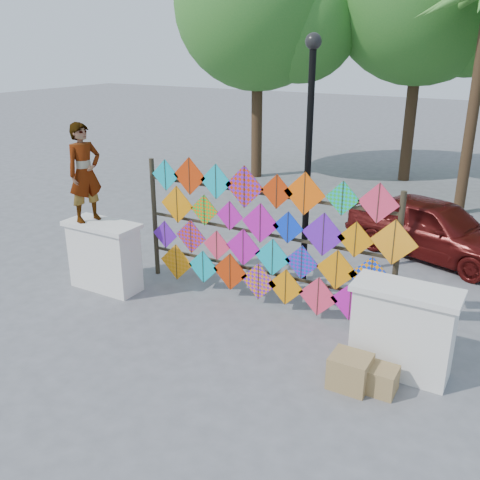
# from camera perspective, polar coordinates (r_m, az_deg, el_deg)

# --- Properties ---
(ground) EXTENTS (80.00, 80.00, 0.00)m
(ground) POSITION_cam_1_polar(r_m,az_deg,el_deg) (8.97, -0.25, -8.32)
(ground) COLOR gray
(ground) RESTS_ON ground
(parapet_left) EXTENTS (1.40, 0.65, 1.28)m
(parapet_left) POSITION_cam_1_polar(r_m,az_deg,el_deg) (10.06, -14.26, -1.60)
(parapet_left) COLOR silver
(parapet_left) RESTS_ON ground
(parapet_right) EXTENTS (1.40, 0.65, 1.28)m
(parapet_right) POSITION_cam_1_polar(r_m,az_deg,el_deg) (7.65, 16.95, -9.15)
(parapet_right) COLOR silver
(parapet_right) RESTS_ON ground
(kite_rack) EXTENTS (4.96, 0.24, 2.43)m
(kite_rack) POSITION_cam_1_polar(r_m,az_deg,el_deg) (9.00, 2.72, 0.19)
(kite_rack) COLOR #2D2619
(kite_rack) RESTS_ON ground
(tree_west) EXTENTS (5.85, 5.20, 8.01)m
(tree_west) POSITION_cam_1_polar(r_m,az_deg,el_deg) (17.94, 2.29, 23.76)
(tree_west) COLOR #3F301B
(tree_west) RESTS_ON ground
(vendor_woman) EXTENTS (0.56, 0.72, 1.75)m
(vendor_woman) POSITION_cam_1_polar(r_m,az_deg,el_deg) (9.82, -16.24, 6.90)
(vendor_woman) COLOR #99999E
(vendor_woman) RESTS_ON parapet_left
(sedan) EXTENTS (4.01, 2.59, 1.27)m
(sedan) POSITION_cam_1_polar(r_m,az_deg,el_deg) (11.96, 19.96, 1.21)
(sedan) COLOR #4C0E0D
(sedan) RESTS_ON ground
(lamppost) EXTENTS (0.28, 0.28, 4.46)m
(lamppost) POSITION_cam_1_polar(r_m,az_deg,el_deg) (9.67, 7.38, 10.58)
(lamppost) COLOR black
(lamppost) RESTS_ON ground
(cardboard_box_near) EXTENTS (0.51, 0.46, 0.46)m
(cardboard_box_near) POSITION_cam_1_polar(r_m,az_deg,el_deg) (7.40, 11.65, -13.54)
(cardboard_box_near) COLOR #A18A4E
(cardboard_box_near) RESTS_ON ground
(cardboard_box_far) EXTENTS (0.41, 0.38, 0.35)m
(cardboard_box_far) POSITION_cam_1_polar(r_m,az_deg,el_deg) (7.42, 14.74, -14.20)
(cardboard_box_far) COLOR #A18A4E
(cardboard_box_far) RESTS_ON ground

